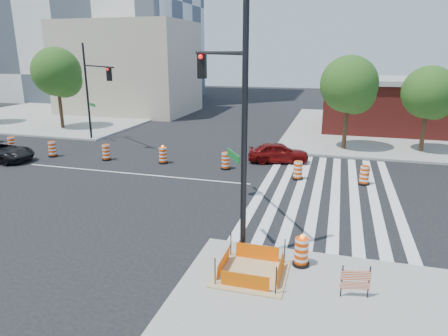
# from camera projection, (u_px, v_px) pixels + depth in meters

# --- Properties ---
(ground) EXTENTS (120.00, 120.00, 0.00)m
(ground) POSITION_uv_depth(u_px,v_px,m) (132.00, 174.00, 23.16)
(ground) COLOR black
(ground) RESTS_ON ground
(sidewalk_ne) EXTENTS (22.00, 22.00, 0.15)m
(sidewalk_ne) POSITION_uv_depth(u_px,v_px,m) (417.00, 131.00, 34.98)
(sidewalk_ne) COLOR gray
(sidewalk_ne) RESTS_ON ground
(sidewalk_nw) EXTENTS (22.00, 22.00, 0.15)m
(sidewalk_nw) POSITION_uv_depth(u_px,v_px,m) (66.00, 114.00, 44.50)
(sidewalk_nw) COLOR gray
(sidewalk_nw) RESTS_ON ground
(crosswalk_east) EXTENTS (6.75, 13.50, 0.01)m
(crosswalk_east) POSITION_uv_depth(u_px,v_px,m) (326.00, 191.00, 20.26)
(crosswalk_east) COLOR silver
(crosswalk_east) RESTS_ON ground
(lane_centerline) EXTENTS (14.00, 0.12, 0.01)m
(lane_centerline) POSITION_uv_depth(u_px,v_px,m) (132.00, 174.00, 23.16)
(lane_centerline) COLOR silver
(lane_centerline) RESTS_ON ground
(excavation_pit) EXTENTS (2.20, 2.20, 0.90)m
(excavation_pit) POSITION_uv_depth(u_px,v_px,m) (251.00, 272.00, 12.41)
(excavation_pit) COLOR tan
(excavation_pit) RESTS_ON ground
(brick_storefront) EXTENTS (16.50, 8.50, 4.60)m
(brick_storefront) POSITION_uv_depth(u_px,v_px,m) (420.00, 106.00, 34.35)
(brick_storefront) COLOR maroon
(brick_storefront) RESTS_ON ground
(beige_midrise) EXTENTS (14.00, 10.00, 10.00)m
(beige_midrise) POSITION_uv_depth(u_px,v_px,m) (129.00, 68.00, 45.22)
(beige_midrise) COLOR tan
(beige_midrise) RESTS_ON ground
(red_coupe) EXTENTS (4.06, 2.38, 1.30)m
(red_coupe) POSITION_uv_depth(u_px,v_px,m) (278.00, 152.00, 25.36)
(red_coupe) COLOR #580807
(red_coupe) RESTS_ON ground
(dark_suv) EXTENTS (4.58, 2.29, 1.25)m
(dark_suv) POSITION_uv_depth(u_px,v_px,m) (0.00, 151.00, 25.76)
(dark_suv) COLOR black
(dark_suv) RESTS_ON ground
(signal_pole_se) EXTENTS (3.62, 5.51, 8.54)m
(signal_pole_se) POSITION_uv_depth(u_px,v_px,m) (227.00, 99.00, 13.89)
(signal_pole_se) COLOR black
(signal_pole_se) RESTS_ON ground
(signal_pole_nw) EXTENTS (4.53, 3.36, 7.30)m
(signal_pole_nw) POSITION_uv_depth(u_px,v_px,m) (93.00, 84.00, 29.59)
(signal_pole_nw) COLOR black
(signal_pole_nw) RESTS_ON ground
(pit_drum) EXTENTS (0.55, 0.55, 1.09)m
(pit_drum) POSITION_uv_depth(u_px,v_px,m) (301.00, 252.00, 12.84)
(pit_drum) COLOR black
(pit_drum) RESTS_ON ground
(barricade) EXTENTS (0.82, 0.20, 0.98)m
(barricade) POSITION_uv_depth(u_px,v_px,m) (355.00, 280.00, 11.13)
(barricade) COLOR #E03E04
(barricade) RESTS_ON ground
(tree_north_b) EXTENTS (4.25, 4.25, 7.22)m
(tree_north_b) POSITION_uv_depth(u_px,v_px,m) (58.00, 75.00, 35.08)
(tree_north_b) COLOR #382314
(tree_north_b) RESTS_ON ground
(tree_north_c) EXTENTS (3.89, 3.89, 6.61)m
(tree_north_c) POSITION_uv_depth(u_px,v_px,m) (349.00, 88.00, 27.35)
(tree_north_c) COLOR #382314
(tree_north_c) RESTS_ON ground
(tree_north_d) EXTENTS (3.50, 3.50, 5.95)m
(tree_north_d) POSITION_uv_depth(u_px,v_px,m) (429.00, 95.00, 26.67)
(tree_north_d) COLOR #382314
(tree_north_d) RESTS_ON ground
(median_drum_0) EXTENTS (0.60, 0.60, 1.02)m
(median_drum_0) POSITION_uv_depth(u_px,v_px,m) (12.00, 145.00, 28.21)
(median_drum_0) COLOR black
(median_drum_0) RESTS_ON ground
(median_drum_1) EXTENTS (0.60, 0.60, 1.02)m
(median_drum_1) POSITION_uv_depth(u_px,v_px,m) (52.00, 150.00, 26.77)
(median_drum_1) COLOR black
(median_drum_1) RESTS_ON ground
(median_drum_2) EXTENTS (0.60, 0.60, 1.02)m
(median_drum_2) POSITION_uv_depth(u_px,v_px,m) (106.00, 153.00, 25.92)
(median_drum_2) COLOR black
(median_drum_2) RESTS_ON ground
(median_drum_3) EXTENTS (0.60, 0.60, 1.18)m
(median_drum_3) POSITION_uv_depth(u_px,v_px,m) (163.00, 156.00, 25.17)
(median_drum_3) COLOR black
(median_drum_3) RESTS_ON ground
(median_drum_4) EXTENTS (0.60, 0.60, 1.02)m
(median_drum_4) POSITION_uv_depth(u_px,v_px,m) (226.00, 161.00, 23.92)
(median_drum_4) COLOR black
(median_drum_4) RESTS_ON ground
(median_drum_5) EXTENTS (0.60, 0.60, 1.02)m
(median_drum_5) POSITION_uv_depth(u_px,v_px,m) (298.00, 171.00, 22.00)
(median_drum_5) COLOR black
(median_drum_5) RESTS_ON ground
(median_drum_6) EXTENTS (0.60, 0.60, 1.02)m
(median_drum_6) POSITION_uv_depth(u_px,v_px,m) (364.00, 176.00, 21.13)
(median_drum_6) COLOR black
(median_drum_6) RESTS_ON ground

